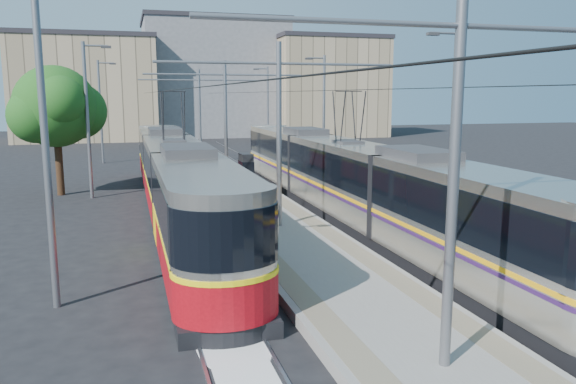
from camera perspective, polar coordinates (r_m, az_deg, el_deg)
name	(u,v)px	position (r m, az deg, el deg)	size (l,w,h in m)	color
ground	(360,305)	(14.87, 7.33, -11.29)	(160.00, 160.00, 0.00)	black
platform	(236,192)	(30.67, -5.28, 0.04)	(4.00, 50.00, 0.30)	gray
tactile_strip_left	(210,190)	(30.41, -7.96, 0.20)	(0.70, 50.00, 0.01)	gray
tactile_strip_right	(262,188)	(30.94, -2.64, 0.44)	(0.70, 50.00, 0.01)	gray
rails	(236,194)	(30.69, -5.27, -0.21)	(8.71, 70.00, 0.03)	gray
track_arrow	(247,380)	(11.25, -4.16, -18.48)	(1.20, 5.00, 0.01)	silver
tram_left	(175,177)	(25.60, -11.40, 1.47)	(2.43, 28.39, 5.50)	black
tram_right	(347,176)	(24.65, 6.05, 1.64)	(2.43, 30.38, 5.50)	black
catenary	(246,112)	(27.45, -4.30, 8.09)	(9.20, 70.00, 7.00)	slate
street_lamps	(223,115)	(34.19, -6.65, 7.81)	(15.18, 38.22, 8.00)	slate
shelter	(246,174)	(28.15, -4.27, 1.82)	(0.64, 1.00, 2.17)	black
tree	(61,108)	(32.52, -22.03, 7.92)	(4.75, 4.39, 6.89)	#382314
building_left	(87,88)	(72.85, -19.77, 9.91)	(16.32, 12.24, 12.34)	tan
building_centre	(214,78)	(77.61, -7.55, 11.39)	(18.36, 14.28, 15.15)	gray
building_right	(327,87)	(75.20, 3.97, 10.62)	(14.28, 10.20, 12.83)	tan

